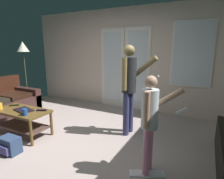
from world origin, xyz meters
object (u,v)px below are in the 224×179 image
cup_by_laptop (25,112)px  tv_remote_black (41,110)px  backpack (10,145)px  dvd_remote_slim (14,105)px  laptop_closed (24,110)px  person_adult (130,82)px  cup_near_edge (0,106)px  loose_keyboard (147,174)px  floor_lamp (23,51)px  person_child (150,117)px  coffee_table (22,117)px

cup_by_laptop → tv_remote_black: size_ratio=0.67×
backpack → dvd_remote_slim: size_ratio=1.83×
backpack → laptop_closed: bearing=119.3°
person_adult → cup_near_edge: 2.39m
loose_keyboard → floor_lamp: bearing=159.8°
person_child → loose_keyboard: size_ratio=2.77×
tv_remote_black → dvd_remote_slim: size_ratio=1.00×
backpack → floor_lamp: bearing=135.3°
floor_lamp → tv_remote_black: bearing=-33.0°
floor_lamp → backpack: bearing=-44.7°
laptop_closed → dvd_remote_slim: bearing=177.7°
person_child → laptop_closed: (-2.29, 0.01, -0.27)m
person_child → backpack: 2.16m
floor_lamp → loose_keyboard: (3.93, -1.45, -1.48)m
coffee_table → floor_lamp: bearing=138.6°
coffee_table → loose_keyboard: bearing=-1.5°
laptop_closed → floor_lamp: bearing=152.6°
cup_by_laptop → dvd_remote_slim: 0.69m
person_adult → floor_lamp: size_ratio=0.93×
laptop_closed → tv_remote_black: bearing=37.7°
person_child → backpack: size_ratio=4.06×
backpack → cup_by_laptop: bearing=99.1°
cup_near_edge → loose_keyboard: bearing=1.8°
loose_keyboard → dvd_remote_slim: size_ratio=2.68×
tv_remote_black → person_adult: bearing=4.6°
person_adult → coffee_table: bearing=-151.3°
person_child → person_adult: bearing=124.5°
backpack → cup_near_edge: 0.92m
tv_remote_black → dvd_remote_slim: bearing=155.8°
laptop_closed → dvd_remote_slim: (-0.41, 0.11, -0.00)m
coffee_table → tv_remote_black: tv_remote_black is taller
backpack → dvd_remote_slim: bearing=138.0°
floor_lamp → cup_near_edge: size_ratio=15.30×
coffee_table → floor_lamp: floor_lamp is taller
person_child → cup_by_laptop: person_child is taller
person_adult → backpack: size_ratio=5.21×
laptop_closed → cup_near_edge: bearing=-149.1°
coffee_table → loose_keyboard: 2.38m
person_child → cup_by_laptop: 2.08m
cup_near_edge → person_adult: bearing=27.4°
person_adult → person_child: person_adult is taller
person_child → tv_remote_black: person_child is taller
person_child → backpack: bearing=-165.9°
floor_lamp → backpack: (1.93, -1.91, -1.36)m
loose_keyboard → tv_remote_black: tv_remote_black is taller
coffee_table → floor_lamp: (-1.57, 1.39, 1.14)m
cup_by_laptop → dvd_remote_slim: (-0.64, 0.26, -0.05)m
laptop_closed → cup_by_laptop: cup_by_laptop is taller
loose_keyboard → cup_near_edge: cup_near_edge is taller
person_adult → tv_remote_black: size_ratio=9.53×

